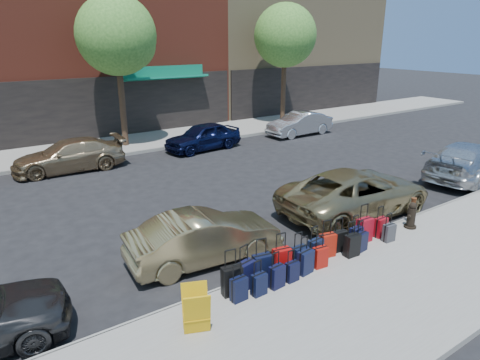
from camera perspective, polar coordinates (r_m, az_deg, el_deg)
ground at (r=14.48m, az=-3.61°, el=-3.62°), size 120.00×120.00×0.00m
sidewalk_near at (r=10.07m, az=16.60°, el=-14.69°), size 60.00×4.00×0.15m
sidewalk_far at (r=23.23m, az=-16.54°, el=4.41°), size 60.00×4.00×0.15m
curb_near at (r=11.21m, az=8.53°, el=-10.39°), size 60.00×0.08×0.15m
curb_far at (r=21.37m, az=-14.78°, el=3.37°), size 60.00×0.08×0.15m
tree_center at (r=22.32m, az=-15.78°, el=17.81°), size 3.80×3.80×7.27m
tree_right at (r=27.67m, az=6.26°, el=18.40°), size 3.80×3.80×7.27m
suitcase_front_0 at (r=9.46m, az=-1.09°, el=-13.27°), size 0.47×0.31×1.05m
suitcase_front_1 at (r=9.67m, az=0.80°, el=-12.54°), size 0.46×0.31×1.02m
suitcase_front_2 at (r=9.93m, az=2.97°, el=-11.62°), size 0.47×0.32×1.04m
suitcase_front_3 at (r=10.25m, az=5.58°, el=-10.70°), size 0.46×0.30×1.02m
suitcase_front_4 at (r=10.49m, az=7.91°, el=-10.23°), size 0.39×0.21×0.94m
suitcase_front_5 at (r=10.89m, az=10.02°, el=-9.23°), size 0.40×0.24×0.93m
suitcase_front_6 at (r=11.16m, az=11.58°, el=-8.51°), size 0.44×0.29×0.98m
suitcase_front_7 at (r=11.50m, az=13.11°, el=-7.91°), size 0.40×0.25×0.90m
suitcase_front_8 at (r=11.84m, az=15.22°, el=-7.31°), size 0.37×0.22×0.88m
suitcase_front_9 at (r=12.15m, az=16.26°, el=-6.43°), size 0.46×0.27×1.07m
suitcase_front_10 at (r=12.59m, az=18.25°, el=-6.00°), size 0.37×0.20×0.89m
suitcase_back_0 at (r=9.30m, az=-0.15°, el=-14.33°), size 0.36×0.22×0.85m
suitcase_back_1 at (r=9.49m, az=2.56°, el=-13.72°), size 0.34×0.21×0.80m
suitcase_back_2 at (r=9.76m, az=4.94°, el=-12.70°), size 0.37×0.24×0.85m
suitcase_back_3 at (r=10.03m, az=6.96°, el=-12.01°), size 0.32×0.19×0.76m
suitcase_back_4 at (r=10.34m, az=8.71°, el=-10.75°), size 0.42×0.28×0.93m
suitcase_back_5 at (r=10.66m, az=10.65°, el=-10.07°), size 0.37×0.24×0.84m
suitcase_back_7 at (r=11.33m, az=14.71°, el=-8.41°), size 0.41×0.26×0.94m
suitcase_back_8 at (r=11.66m, az=15.86°, el=-7.90°), size 0.37×0.24×0.82m
suitcase_back_10 at (r=12.40m, az=19.25°, el=-6.65°), size 0.35×0.22×0.80m
fire_hydrant at (r=13.44m, az=21.89°, el=-4.48°), size 0.40×0.35×0.78m
bollard at (r=13.70m, az=22.00°, el=-3.79°), size 0.15×0.15×0.82m
display_rack at (r=8.43m, az=-5.88°, el=-16.89°), size 0.67×0.70×0.90m
car_near_1 at (r=10.93m, az=-4.74°, el=-7.64°), size 4.06×1.74×1.30m
car_near_2 at (r=14.18m, az=15.17°, el=-1.58°), size 5.36×2.62×1.47m
car_near_3 at (r=19.42m, az=28.27°, el=2.25°), size 5.33×2.75×1.48m
car_far_1 at (r=19.58m, az=-21.82°, el=3.05°), size 4.68×2.14×1.33m
car_far_2 at (r=21.71m, az=-4.95°, el=5.80°), size 4.12×1.98×1.36m
car_far_3 at (r=25.18m, az=7.94°, el=7.45°), size 4.05×1.43×1.33m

